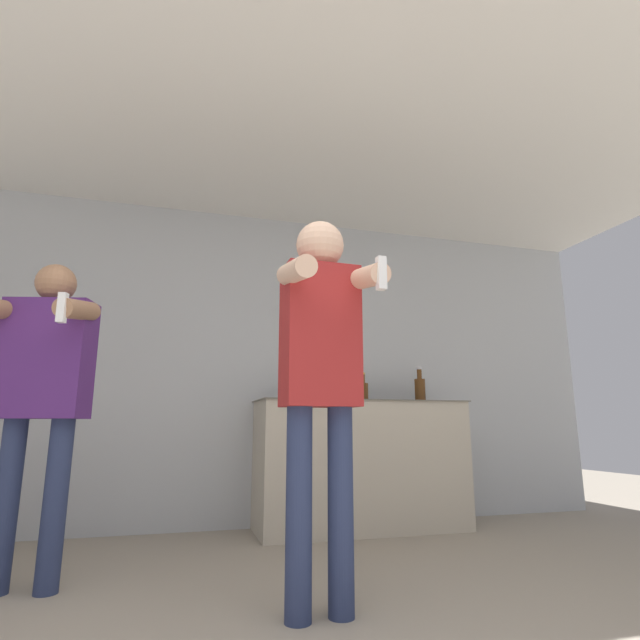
% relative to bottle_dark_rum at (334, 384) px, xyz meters
% --- Properties ---
extents(wall_back, '(7.00, 0.06, 2.55)m').
position_rel_bottle_dark_rum_xyz_m(wall_back, '(-0.95, 0.31, 0.18)').
color(wall_back, '#B2B7BC').
rests_on(wall_back, ground_plane).
extents(ceiling_slab, '(7.00, 3.44, 0.05)m').
position_rel_bottle_dark_rum_xyz_m(ceiling_slab, '(-0.95, -1.18, 1.48)').
color(ceiling_slab, silver).
rests_on(ceiling_slab, wall_back).
extents(counter, '(1.63, 0.62, 0.97)m').
position_rel_bottle_dark_rum_xyz_m(counter, '(0.20, -0.01, -0.61)').
color(counter, '#BCB29E').
rests_on(counter, ground_plane).
extents(bottle_dark_rum, '(0.08, 0.08, 0.35)m').
position_rel_bottle_dark_rum_xyz_m(bottle_dark_rum, '(0.00, 0.00, 0.00)').
color(bottle_dark_rum, '#194723').
rests_on(bottle_dark_rum, counter).
extents(bottle_red_label, '(0.07, 0.07, 0.23)m').
position_rel_bottle_dark_rum_xyz_m(bottle_red_label, '(0.25, 0.00, -0.05)').
color(bottle_red_label, '#563314').
rests_on(bottle_red_label, counter).
extents(bottle_amber_bourbon, '(0.09, 0.09, 0.30)m').
position_rel_bottle_dark_rum_xyz_m(bottle_amber_bourbon, '(0.75, 0.00, -0.01)').
color(bottle_amber_bourbon, '#563314').
rests_on(bottle_amber_bourbon, counter).
extents(person_woman_foreground, '(0.42, 0.45, 1.72)m').
position_rel_bottle_dark_rum_xyz_m(person_woman_foreground, '(-0.59, -1.66, -0.04)').
color(person_woman_foreground, navy).
rests_on(person_woman_foreground, ground_plane).
extents(person_man_side, '(0.56, 0.53, 1.61)m').
position_rel_bottle_dark_rum_xyz_m(person_man_side, '(-1.85, -0.96, -0.09)').
color(person_man_side, navy).
rests_on(person_man_side, ground_plane).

